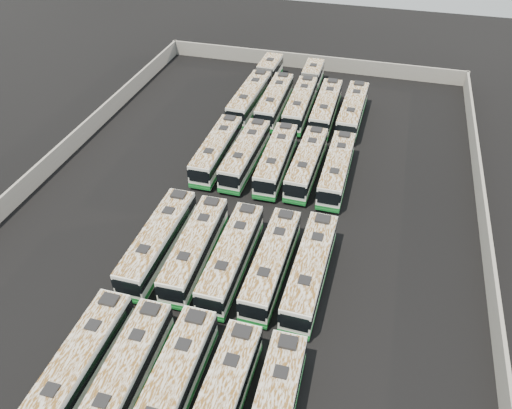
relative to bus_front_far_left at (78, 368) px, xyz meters
name	(u,v)px	position (x,y,z in m)	size (l,w,h in m)	color
ground	(244,214)	(5.48, 20.61, -1.69)	(140.00, 140.00, 0.00)	black
perimeter_wall	(243,205)	(5.48, 20.61, -0.59)	(45.20, 73.20, 2.20)	gray
bus_front_far_left	(78,368)	(0.00, 0.00, 0.00)	(2.49, 11.71, 3.30)	silver
bus_front_left	(124,378)	(3.33, 0.16, -0.04)	(2.66, 11.49, 3.22)	silver
bus_front_center	(170,390)	(6.66, 0.15, 0.01)	(2.55, 11.82, 3.33)	silver
bus_front_right	(219,406)	(10.09, -0.05, -0.02)	(2.57, 11.60, 3.26)	silver
bus_midfront_far_left	(158,241)	(0.03, 13.04, 0.02)	(2.52, 11.85, 3.34)	silver
bus_midfront_left	(195,248)	(3.39, 13.15, -0.04)	(2.70, 11.51, 3.23)	silver
bus_midfront_center	(232,257)	(6.73, 12.97, -0.03)	(2.45, 11.52, 3.25)	silver
bus_midfront_right	(272,263)	(10.15, 13.18, -0.04)	(2.59, 11.44, 3.21)	silver
bus_midfront_far_right	(310,270)	(13.40, 13.18, 0.01)	(2.70, 11.82, 3.32)	silver
bus_midback_far_left	(217,150)	(0.05, 28.57, -0.03)	(2.45, 11.50, 3.24)	silver
bus_midback_left	(245,154)	(3.32, 28.56, -0.03)	(2.67, 11.52, 3.23)	silver
bus_midback_center	(276,159)	(6.81, 28.51, -0.04)	(2.64, 11.50, 3.23)	silver
bus_midback_right	(307,163)	(10.11, 28.67, -0.05)	(2.65, 11.42, 3.20)	silver
bus_midback_far_right	(337,169)	(13.37, 28.44, -0.05)	(2.46, 11.40, 3.21)	silver
bus_back_far_left	(257,88)	(0.16, 44.72, 0.02)	(2.99, 18.53, 3.35)	silver
bus_back_left	(275,101)	(3.38, 41.67, 0.01)	(2.62, 11.79, 3.32)	silver
bus_back_center	(305,94)	(6.71, 44.77, -0.02)	(2.69, 18.02, 3.26)	silver
bus_back_right	(326,108)	(10.07, 41.65, -0.01)	(2.53, 11.68, 3.29)	silver
bus_back_far_right	(352,111)	(13.40, 41.70, 0.01)	(2.74, 11.82, 3.32)	silver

